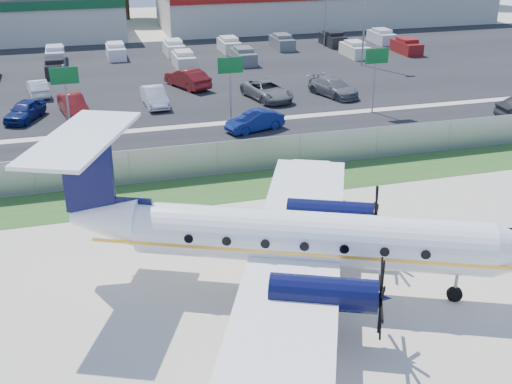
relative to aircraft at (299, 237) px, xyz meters
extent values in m
plane|color=beige|center=(-0.38, -1.20, -2.36)|extent=(170.00, 170.00, 0.00)
cube|color=#2D561E|center=(-0.38, 10.80, -2.35)|extent=(170.00, 4.00, 0.02)
cube|color=black|center=(-0.38, 17.80, -2.34)|extent=(170.00, 8.00, 0.02)
cube|color=black|center=(-0.38, 38.80, -2.34)|extent=(170.00, 32.00, 0.02)
cube|color=gray|center=(-0.38, 12.80, -1.36)|extent=(120.00, 0.02, 1.90)
cube|color=gray|center=(-0.38, 12.80, -0.38)|extent=(120.00, 0.06, 0.06)
cube|color=gray|center=(-0.38, 12.80, -2.31)|extent=(120.00, 0.06, 0.06)
cube|color=beige|center=(25.62, 60.80, 0.14)|extent=(44.00, 12.00, 5.00)
cylinder|color=gray|center=(-8.38, 21.80, 0.14)|extent=(0.14, 0.14, 5.00)
cube|color=#0C5923|center=(-8.38, 21.65, 1.94)|extent=(1.80, 0.08, 1.10)
cylinder|color=gray|center=(2.62, 21.80, 0.14)|extent=(0.14, 0.14, 5.00)
cube|color=#0C5923|center=(2.62, 21.65, 1.94)|extent=(1.80, 0.08, 1.10)
cylinder|color=gray|center=(13.62, 21.80, 0.14)|extent=(0.14, 0.14, 5.00)
cube|color=#0C5923|center=(13.62, 21.65, 1.94)|extent=(1.80, 0.08, 1.10)
cylinder|color=gray|center=(19.62, 36.80, 2.14)|extent=(0.18, 0.18, 9.00)
cylinder|color=gray|center=(19.62, 46.80, 2.14)|extent=(0.18, 0.18, 9.00)
cylinder|color=white|center=(0.40, -0.18, 0.00)|extent=(13.35, 7.47, 2.08)
cone|color=white|center=(-7.15, 3.19, 0.22)|extent=(3.45, 3.06, 2.08)
cube|color=white|center=(-0.10, 0.05, -0.60)|extent=(11.05, 19.03, 0.24)
cylinder|color=#080A32|center=(-0.29, -3.35, -0.44)|extent=(3.89, 2.62, 1.20)
cylinder|color=#080A32|center=(2.29, 2.46, -0.44)|extent=(3.89, 2.62, 1.20)
cube|color=#080A32|center=(-7.65, 3.41, 2.08)|extent=(1.98, 1.03, 3.18)
cube|color=white|center=(-7.75, 3.46, 3.67)|extent=(5.17, 7.27, 0.15)
cylinder|color=gray|center=(5.60, -2.50, -1.64)|extent=(0.13, 0.13, 1.42)
cylinder|color=black|center=(5.60, -2.50, -2.05)|extent=(0.64, 0.43, 0.61)
cylinder|color=black|center=(-1.39, -2.86, -2.01)|extent=(0.82, 0.69, 0.70)
cylinder|color=black|center=(1.19, 2.95, -2.01)|extent=(0.82, 0.69, 0.70)
cone|color=orange|center=(3.71, 2.81, -2.09)|extent=(0.36, 0.36, 0.54)
cube|color=orange|center=(3.71, 2.81, -2.34)|extent=(0.38, 0.38, 0.03)
cone|color=orange|center=(-6.12, 7.58, -2.06)|extent=(0.40, 0.40, 0.59)
cube|color=orange|center=(-6.12, 7.58, -2.34)|extent=(0.42, 0.42, 0.03)
imported|color=navy|center=(3.91, 20.07, -2.36)|extent=(4.38, 2.61, 1.36)
imported|color=navy|center=(-11.49, 26.94, -2.36)|extent=(3.25, 4.54, 1.43)
imported|color=maroon|center=(-8.11, 27.51, -2.36)|extent=(2.34, 4.72, 1.49)
imported|color=silver|center=(-1.93, 28.06, -2.36)|extent=(1.78, 4.58, 1.49)
imported|color=#595B5E|center=(7.03, 27.48, -2.36)|extent=(3.58, 5.84, 1.51)
imported|color=#595B5E|center=(12.56, 26.98, -2.36)|extent=(3.50, 5.36, 1.44)
imported|color=silver|center=(-10.74, 33.63, -2.36)|extent=(1.99, 4.29, 1.36)
imported|color=maroon|center=(1.54, 32.91, -2.36)|extent=(3.54, 5.29, 1.65)
camera|label=1|loc=(-7.71, -20.82, 11.69)|focal=45.00mm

